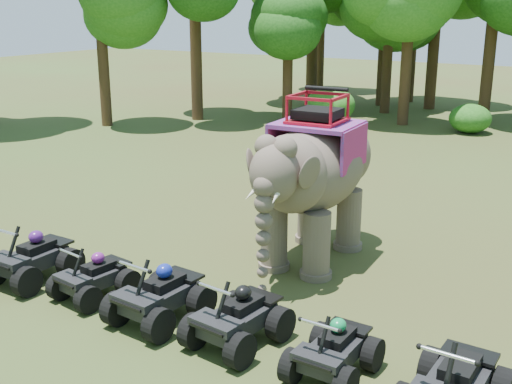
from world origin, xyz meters
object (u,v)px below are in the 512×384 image
(atv_5, at_px, (457,376))
(atv_4, at_px, (334,343))
(atv_0, at_px, (31,251))
(atv_1, at_px, (93,271))
(atv_3, at_px, (238,310))
(atv_2, at_px, (159,288))
(elephant, at_px, (314,177))

(atv_5, bearing_deg, atv_4, 179.50)
(atv_0, xyz_separation_m, atv_4, (7.12, -0.02, -0.08))
(atv_1, bearing_deg, atv_0, -169.93)
(atv_3, bearing_deg, atv_5, 4.62)
(atv_5, bearing_deg, atv_3, 179.88)
(atv_2, distance_m, atv_4, 3.59)
(atv_2, height_order, atv_5, atv_5)
(elephant, relative_size, atv_0, 2.59)
(atv_0, bearing_deg, atv_2, 0.85)
(elephant, bearing_deg, atv_1, -127.13)
(atv_1, distance_m, atv_4, 5.37)
(elephant, bearing_deg, atv_0, -139.97)
(atv_0, relative_size, atv_4, 1.14)
(atv_1, bearing_deg, atv_3, 6.61)
(atv_2, xyz_separation_m, atv_3, (1.73, 0.04, -0.02))
(atv_2, xyz_separation_m, atv_5, (5.54, -0.09, 0.00))
(atv_1, relative_size, atv_3, 0.88)
(atv_5, bearing_deg, atv_1, -179.57)
(atv_0, distance_m, atv_4, 7.12)
(atv_0, bearing_deg, atv_4, 0.83)
(elephant, xyz_separation_m, atv_0, (-4.61, -4.28, -1.30))
(atv_2, relative_size, atv_3, 1.04)
(atv_3, height_order, atv_5, atv_5)
(atv_0, height_order, atv_2, atv_2)
(atv_0, distance_m, atv_2, 3.54)
(atv_3, xyz_separation_m, atv_5, (3.81, -0.13, 0.03))
(atv_3, relative_size, atv_5, 0.96)
(atv_2, distance_m, atv_3, 1.73)
(atv_4, bearing_deg, atv_0, -178.42)
(atv_2, bearing_deg, atv_3, 5.66)
(atv_1, distance_m, atv_2, 1.79)
(atv_4, bearing_deg, atv_2, -178.44)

